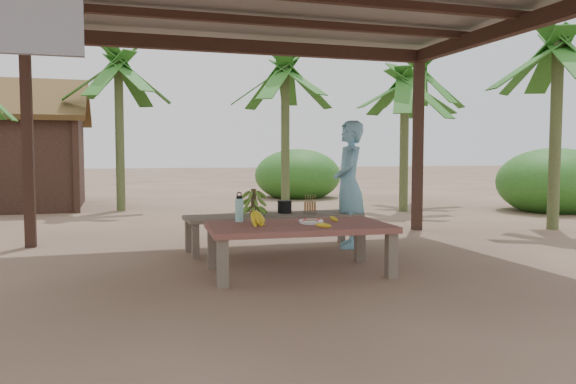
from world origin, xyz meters
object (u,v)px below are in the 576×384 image
object	(u,v)px
cooking_pot	(285,207)
bench	(274,219)
work_table	(299,230)
water_flask	(239,209)
ripe_banana_bunch	(251,217)
plate	(311,222)
woman	(349,184)

from	to	relation	value
cooking_pot	bench	bearing A→B (deg)	-145.82
work_table	cooking_pot	xyz separation A→B (m)	(0.30, 1.48, 0.09)
bench	cooking_pot	distance (m)	0.24
bench	cooking_pot	xyz separation A→B (m)	(0.17, 0.11, 0.13)
work_table	water_flask	distance (m)	0.67
work_table	ripe_banana_bunch	distance (m)	0.50
work_table	bench	bearing A→B (deg)	87.80
plate	woman	world-z (taller)	woman
bench	woman	xyz separation A→B (m)	(0.97, -0.07, 0.42)
bench	ripe_banana_bunch	bearing A→B (deg)	-117.37
work_table	water_flask	xyz separation A→B (m)	(-0.53, 0.37, 0.20)
plate	water_flask	world-z (taller)	water_flask
work_table	water_flask	bearing A→B (deg)	148.47
cooking_pot	woman	xyz separation A→B (m)	(0.80, -0.19, 0.29)
plate	woman	distance (m)	1.64
ripe_banana_bunch	plate	size ratio (longest dim) A/B	1.07
work_table	plate	size ratio (longest dim) A/B	7.54
work_table	woman	bearing A→B (deg)	52.79
bench	plate	distance (m)	1.37
plate	cooking_pot	world-z (taller)	cooking_pot
plate	woman	xyz separation A→B (m)	(0.97, 1.29, 0.29)
water_flask	cooking_pot	world-z (taller)	water_flask
plate	woman	size ratio (longest dim) A/B	0.15
ripe_banana_bunch	woman	bearing A→B (deg)	38.41
cooking_pot	plate	bearing A→B (deg)	-96.28
work_table	plate	bearing A→B (deg)	4.25
ripe_banana_bunch	water_flask	distance (m)	0.33
bench	ripe_banana_bunch	size ratio (longest dim) A/B	8.43
bench	water_flask	bearing A→B (deg)	-126.09
ripe_banana_bunch	cooking_pot	distance (m)	1.63
water_flask	work_table	bearing A→B (deg)	-34.68
water_flask	woman	xyz separation A→B (m)	(1.63, 0.93, 0.18)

